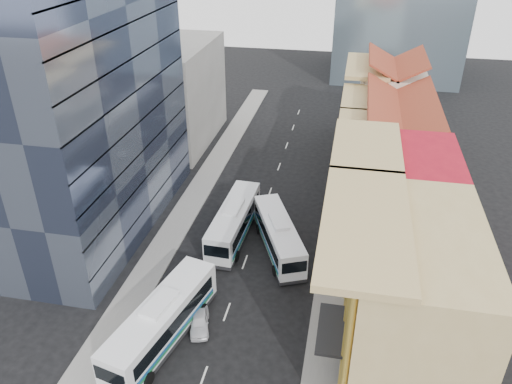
% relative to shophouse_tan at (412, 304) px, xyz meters
% --- Properties ---
extents(sidewalk_right, '(3.00, 90.00, 0.15)m').
position_rel_shophouse_tan_xyz_m(sidewalk_right, '(-5.50, 17.00, -5.92)').
color(sidewalk_right, slate).
rests_on(sidewalk_right, ground).
extents(sidewalk_left, '(3.00, 90.00, 0.15)m').
position_rel_shophouse_tan_xyz_m(sidewalk_left, '(-22.50, 17.00, -5.92)').
color(sidewalk_left, slate).
rests_on(sidewalk_left, ground).
extents(shophouse_tan, '(8.00, 14.00, 12.00)m').
position_rel_shophouse_tan_xyz_m(shophouse_tan, '(0.00, 0.00, 0.00)').
color(shophouse_tan, tan).
rests_on(shophouse_tan, ground).
extents(shophouse_red, '(8.00, 10.00, 12.00)m').
position_rel_shophouse_tan_xyz_m(shophouse_red, '(0.00, 12.00, 0.00)').
color(shophouse_red, '#AD1323').
rests_on(shophouse_red, ground).
extents(shophouse_cream_near, '(8.00, 9.00, 10.00)m').
position_rel_shophouse_tan_xyz_m(shophouse_cream_near, '(0.00, 21.50, -1.00)').
color(shophouse_cream_near, beige).
rests_on(shophouse_cream_near, ground).
extents(shophouse_cream_mid, '(8.00, 9.00, 10.00)m').
position_rel_shophouse_tan_xyz_m(shophouse_cream_mid, '(0.00, 30.50, -1.00)').
color(shophouse_cream_mid, beige).
rests_on(shophouse_cream_mid, ground).
extents(shophouse_cream_far, '(8.00, 12.00, 11.00)m').
position_rel_shophouse_tan_xyz_m(shophouse_cream_far, '(0.00, 41.00, -0.50)').
color(shophouse_cream_far, beige).
rests_on(shophouse_cream_far, ground).
extents(office_tower, '(12.00, 26.00, 30.00)m').
position_rel_shophouse_tan_xyz_m(office_tower, '(-31.00, 14.00, 9.00)').
color(office_tower, '#3C455F').
rests_on(office_tower, ground).
extents(office_block_far, '(10.00, 18.00, 14.00)m').
position_rel_shophouse_tan_xyz_m(office_block_far, '(-30.00, 37.00, 1.00)').
color(office_block_far, gray).
rests_on(office_block_far, ground).
extents(bus_left_near, '(5.60, 12.73, 3.98)m').
position_rel_shophouse_tan_xyz_m(bus_left_near, '(-18.07, -1.02, -4.01)').
color(bus_left_near, white).
rests_on(bus_left_near, ground).
extents(bus_left_far, '(3.25, 11.97, 3.81)m').
position_rel_shophouse_tan_xyz_m(bus_left_far, '(-16.00, 14.01, -4.10)').
color(bus_left_far, silver).
rests_on(bus_left_far, ground).
extents(bus_right, '(6.90, 11.41, 3.62)m').
position_rel_shophouse_tan_xyz_m(bus_right, '(-11.15, 12.52, -4.19)').
color(bus_right, white).
rests_on(bus_right, ground).
extents(sedan_left, '(2.49, 4.02, 1.28)m').
position_rel_shophouse_tan_xyz_m(sedan_left, '(-15.72, 0.86, -5.36)').
color(sedan_left, silver).
rests_on(sedan_left, ground).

